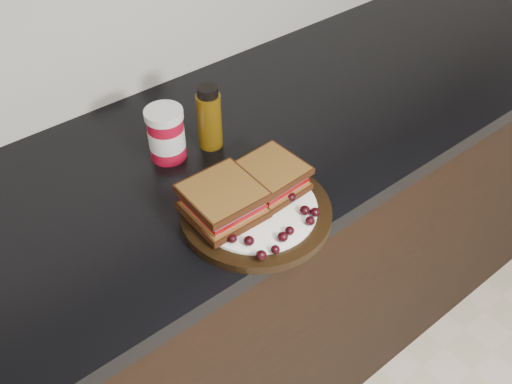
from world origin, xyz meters
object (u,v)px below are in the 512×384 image
sandwich_left (223,201)px  condiment_jar (166,134)px  plate (256,212)px  oil_bottle (209,117)px

sandwich_left → condiment_jar: bearing=84.9°
plate → oil_bottle: (0.06, 0.23, 0.06)m
plate → sandwich_left: sandwich_left is taller
oil_bottle → sandwich_left: bearing=-119.5°
sandwich_left → oil_bottle: size_ratio=0.89×
condiment_jar → oil_bottle: bearing=-13.8°
sandwich_left → condiment_jar: condiment_jar is taller
sandwich_left → oil_bottle: oil_bottle is taller
condiment_jar → plate: bearing=-82.7°
condiment_jar → sandwich_left: bearing=-96.0°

